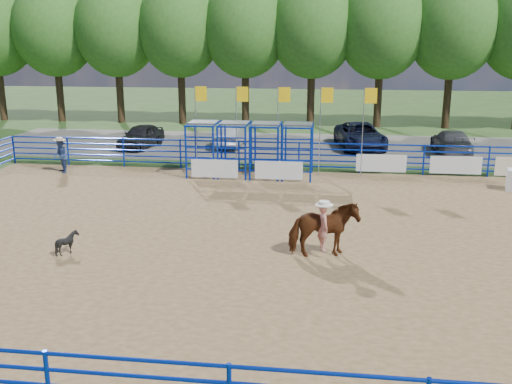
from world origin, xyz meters
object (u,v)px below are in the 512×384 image
(spectator_cowboy, at_px, (61,155))
(calf, at_px, (67,243))
(car_d, at_px, (452,142))
(horse_and_rider, at_px, (323,227))
(car_b, at_px, (231,136))
(car_c, at_px, (360,136))
(car_a, at_px, (141,136))

(spectator_cowboy, bearing_deg, calf, -63.63)
(calf, relative_size, car_d, 0.15)
(horse_and_rider, height_order, car_b, horse_and_rider)
(car_c, bearing_deg, calf, -125.44)
(calf, xyz_separation_m, car_c, (9.67, 19.12, 0.39))
(horse_and_rider, distance_m, car_d, 18.70)
(spectator_cowboy, distance_m, car_c, 17.20)
(calf, distance_m, car_d, 23.34)
(car_a, bearing_deg, spectator_cowboy, -95.70)
(calf, height_order, car_a, car_a)
(car_a, height_order, car_d, car_a)
(horse_and_rider, height_order, car_c, horse_and_rider)
(car_a, bearing_deg, car_d, 8.46)
(horse_and_rider, height_order, car_d, horse_and_rider)
(spectator_cowboy, height_order, car_b, spectator_cowboy)
(spectator_cowboy, bearing_deg, car_d, 20.80)
(horse_and_rider, xyz_separation_m, calf, (-7.71, -0.75, -0.57))
(calf, height_order, car_b, car_b)
(calf, bearing_deg, car_a, -0.90)
(car_b, bearing_deg, spectator_cowboy, 50.38)
(spectator_cowboy, distance_m, car_a, 7.40)
(calf, xyz_separation_m, car_d, (14.81, 18.04, 0.31))
(car_a, height_order, car_c, car_c)
(car_b, relative_size, car_c, 0.71)
(calf, bearing_deg, car_b, -17.90)
(car_b, relative_size, car_d, 0.83)
(horse_and_rider, height_order, calf, horse_and_rider)
(spectator_cowboy, relative_size, car_d, 0.37)
(calf, xyz_separation_m, car_b, (1.87, 18.61, 0.27))
(calf, height_order, car_d, car_d)
(calf, bearing_deg, car_d, -51.55)
(calf, xyz_separation_m, spectator_cowboy, (-5.18, 10.45, 0.51))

